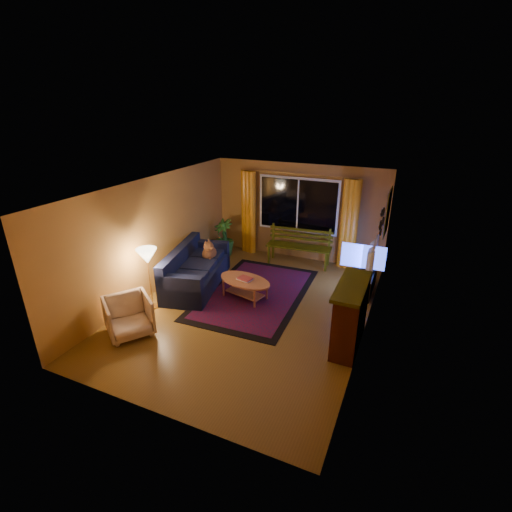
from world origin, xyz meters
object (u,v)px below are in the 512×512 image
at_px(coffee_table, 245,289).
at_px(sofa, 197,268).
at_px(bench, 298,255).
at_px(tv_console, 365,281).
at_px(armchair, 128,315).
at_px(floor_lamp, 150,279).

bearing_deg(coffee_table, sofa, 175.78).
height_order(bench, tv_console, bench).
height_order(coffee_table, tv_console, tv_console).
xyz_separation_m(sofa, armchair, (-0.09, -2.12, -0.06)).
bearing_deg(tv_console, bench, 156.06).
height_order(sofa, tv_console, sofa).
height_order(armchair, tv_console, armchair).
distance_m(armchair, tv_console, 4.97).
relative_size(sofa, coffee_table, 1.83).
xyz_separation_m(armchair, coffee_table, (1.34, 2.03, -0.17)).
bearing_deg(sofa, coffee_table, -17.29).
bearing_deg(floor_lamp, tv_console, 32.97).
distance_m(sofa, coffee_table, 1.27).
xyz_separation_m(bench, floor_lamp, (-2.05, -3.28, 0.39)).
xyz_separation_m(bench, coffee_table, (-0.49, -2.17, -0.02)).
bearing_deg(armchair, tv_console, -10.70).
relative_size(sofa, floor_lamp, 1.75).
distance_m(bench, tv_console, 1.96).
relative_size(floor_lamp, tv_console, 1.13).
bearing_deg(sofa, floor_lamp, -117.48).
bearing_deg(floor_lamp, bench, 58.01).
height_order(sofa, coffee_table, sofa).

